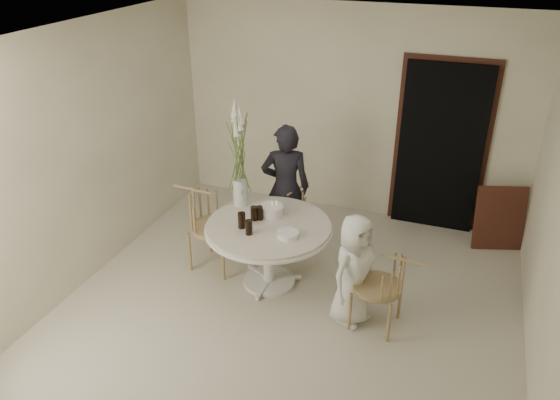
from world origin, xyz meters
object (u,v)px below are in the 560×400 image
(chair_right, at_px, (390,282))
(flower_vase, at_px, (239,157))
(birthday_cake, at_px, (272,210))
(girl, at_px, (285,188))
(table, at_px, (269,234))
(boy, at_px, (354,270))
(chair_left, at_px, (205,217))
(chair_far, at_px, (292,211))

(chair_right, relative_size, flower_vase, 0.68)
(birthday_cake, bearing_deg, girl, 95.96)
(table, height_order, boy, boy)
(boy, bearing_deg, table, 98.00)
(flower_vase, bearing_deg, girl, 53.65)
(chair_left, distance_m, flower_vase, 0.81)
(chair_right, relative_size, chair_left, 0.88)
(birthday_cake, bearing_deg, boy, -25.54)
(table, xyz_separation_m, flower_vase, (-0.45, 0.31, 0.68))
(chair_left, relative_size, flower_vase, 0.78)
(chair_left, height_order, birthday_cake, chair_left)
(boy, bearing_deg, chair_left, 101.53)
(table, height_order, flower_vase, flower_vase)
(table, distance_m, chair_far, 0.77)
(chair_far, relative_size, chair_left, 0.83)
(girl, xyz_separation_m, flower_vase, (-0.35, -0.48, 0.53))
(girl, height_order, boy, girl)
(boy, height_order, flower_vase, flower_vase)
(table, relative_size, chair_left, 1.43)
(chair_right, distance_m, birthday_cake, 1.47)
(chair_right, bearing_deg, chair_far, -122.47)
(chair_left, relative_size, girl, 0.60)
(chair_left, relative_size, birthday_cake, 3.87)
(chair_left, xyz_separation_m, flower_vase, (0.36, 0.19, 0.70))
(chair_far, relative_size, chair_right, 0.94)
(flower_vase, bearing_deg, boy, -22.87)
(boy, distance_m, flower_vase, 1.71)
(girl, bearing_deg, boy, 115.66)
(boy, bearing_deg, chair_far, 67.40)
(chair_right, height_order, birthday_cake, birthday_cake)
(girl, bearing_deg, chair_right, 123.43)
(girl, height_order, birthday_cake, girl)
(girl, distance_m, flower_vase, 0.80)
(chair_right, bearing_deg, boy, -85.40)
(chair_right, xyz_separation_m, flower_vase, (-1.78, 0.61, 0.77))
(flower_vase, bearing_deg, birthday_cake, -15.92)
(table, relative_size, chair_right, 1.61)
(chair_right, height_order, flower_vase, flower_vase)
(table, distance_m, flower_vase, 0.88)
(chair_far, distance_m, birthday_cake, 0.63)
(table, height_order, chair_left, chair_left)
(chair_far, bearing_deg, table, -73.21)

